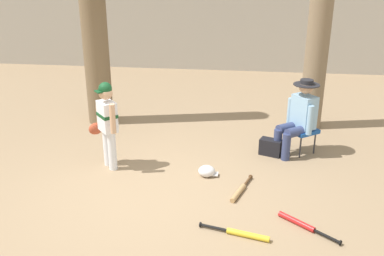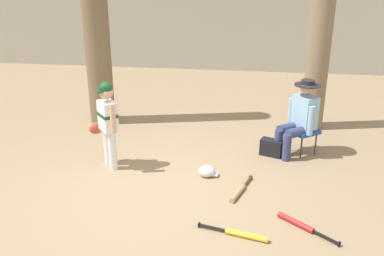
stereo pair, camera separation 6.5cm
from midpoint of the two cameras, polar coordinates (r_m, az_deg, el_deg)
The scene contains 11 objects.
ground_plane at distance 5.65m, azimuth -6.11°, elevation -9.34°, with size 60.00×60.00×0.00m, color #937A5B.
concrete_back_wall at distance 12.23m, azimuth 1.78°, elevation 14.59°, with size 18.00×0.36×2.91m, color #ADA89E.
tree_near_player at distance 7.98m, azimuth -13.35°, elevation 15.55°, with size 0.67×0.67×4.96m.
young_ballplayer at distance 6.27m, azimuth -11.59°, elevation 1.06°, with size 0.55×0.48×1.31m.
folding_stool at distance 6.99m, azimuth 14.16°, elevation -0.39°, with size 0.56×0.56×0.41m.
seated_spectator at distance 6.83m, azimuth 13.76°, elevation 1.61°, with size 0.65×0.60×1.20m.
handbag_beside_stool at distance 6.88m, azimuth 10.17°, elevation -2.53°, with size 0.34×0.18×0.26m, color black.
bat_wood_tan at distance 5.75m, azimuth 6.04°, elevation -8.34°, with size 0.29×0.72×0.07m.
bat_red_barrel at distance 5.22m, azimuth 13.96°, elevation -12.27°, with size 0.66×0.55×0.07m.
bat_yellow_trainer at distance 4.94m, azimuth 6.32°, elevation -13.81°, with size 0.80×0.25×0.07m.
batting_helmet_white at distance 6.15m, azimuth 1.68°, elevation -5.76°, with size 0.28×0.22×0.16m.
Camera 1 is at (1.19, -4.72, 2.86)m, focal length 40.08 mm.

